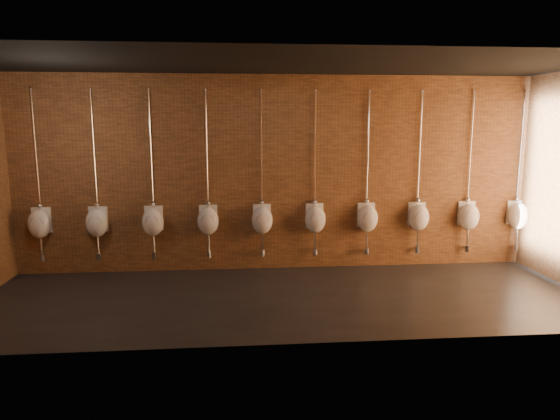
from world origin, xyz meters
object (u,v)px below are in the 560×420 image
Objects in this scene: urinal_2 at (153,221)px; urinal_4 at (262,219)px; urinal_5 at (315,218)px; urinal_6 at (367,217)px; urinal_7 at (418,216)px; urinal_9 at (518,215)px; urinal_3 at (208,220)px; urinal_0 at (39,223)px; urinal_1 at (97,222)px; urinal_8 at (469,216)px.

urinal_2 is 1.77m from urinal_4.
urinal_6 is (0.88, 0.00, 0.00)m from urinal_5.
urinal_4 is 1.00× the size of urinal_7.
urinal_9 is (4.41, 0.00, 0.00)m from urinal_4.
urinal_3 is at bearing 180.00° from urinal_4.
urinal_4 and urinal_6 have the same top height.
urinal_0 is at bearing 180.00° from urinal_4.
urinal_3 is (0.88, 0.00, 0.00)m from urinal_2.
urinal_0 and urinal_1 have the same top height.
urinal_2 is 1.00× the size of urinal_9.
urinal_5 is at bearing 0.00° from urinal_4.
urinal_3 is 1.00× the size of urinal_9.
urinal_2 is at bearing 0.00° from urinal_0.
urinal_4 is (1.77, 0.00, 0.00)m from urinal_2.
urinal_1 is at bearing 180.00° from urinal_2.
urinal_6 is at bearing 180.00° from urinal_7.
urinal_1 and urinal_5 have the same top height.
urinal_2 is 1.00× the size of urinal_7.
urinal_6 is at bearing 180.00° from urinal_8.
urinal_9 is (5.30, 0.00, 0.00)m from urinal_3.
urinal_7 is 1.00× the size of urinal_9.
urinal_5 is 1.00× the size of urinal_8.
urinal_6 is at bearing 0.00° from urinal_2.
urinal_7 is at bearing 0.00° from urinal_6.
urinal_0 is at bearing 180.00° from urinal_7.
urinal_7 is (2.65, 0.00, 0.00)m from urinal_4.
urinal_2 is at bearing 180.00° from urinal_9.
urinal_3 is 1.00× the size of urinal_4.
urinal_5 is (1.77, 0.00, 0.00)m from urinal_3.
urinal_1 is 4.41m from urinal_6.
urinal_1 is at bearing 180.00° from urinal_6.
urinal_1 and urinal_7 have the same top height.
urinal_5 is at bearing 180.00° from urinal_8.
urinal_8 is (4.41, 0.00, 0.00)m from urinal_3.
urinal_3 is at bearing 180.00° from urinal_6.
urinal_5 and urinal_9 have the same top height.
urinal_2 and urinal_3 have the same top height.
urinal_8 is at bearing 0.00° from urinal_7.
urinal_6 and urinal_8 have the same top height.
urinal_9 is (3.53, 0.00, 0.00)m from urinal_5.
urinal_2 is 4.41m from urinal_7.
urinal_2 is 1.00× the size of urinal_4.
urinal_5 is at bearing 0.00° from urinal_2.
urinal_5 is at bearing 0.00° from urinal_0.
urinal_0 is 0.88m from urinal_1.
urinal_3 is 0.88m from urinal_4.
urinal_9 is (1.77, 0.00, 0.00)m from urinal_7.
urinal_3 is 1.00× the size of urinal_6.
urinal_3 and urinal_6 have the same top height.
urinal_5 is (2.65, 0.00, 0.00)m from urinal_2.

